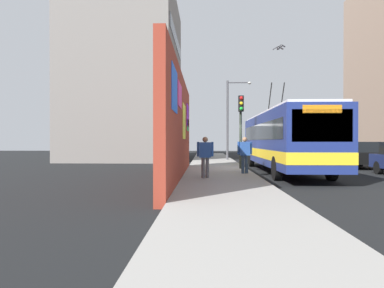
{
  "coord_description": "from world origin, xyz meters",
  "views": [
    {
      "loc": [
        -19.28,
        2.29,
        1.61
      ],
      "look_at": [
        0.54,
        2.98,
        1.46
      ],
      "focal_mm": 32.99,
      "sensor_mm": 36.0,
      "label": 1
    }
  ],
  "objects_px": {
    "parked_car_black": "(357,154)",
    "traffic_light": "(241,119)",
    "pedestrian_near_wall": "(205,154)",
    "street_lamp": "(230,114)",
    "city_bus": "(283,139)",
    "parked_car_red": "(323,151)",
    "pedestrian_at_curb": "(245,152)",
    "parked_car_silver": "(301,149)"
  },
  "relations": [
    {
      "from": "parked_car_black",
      "to": "traffic_light",
      "type": "bearing_deg",
      "value": 112.38
    },
    {
      "from": "pedestrian_near_wall",
      "to": "street_lamp",
      "type": "bearing_deg",
      "value": -8.22
    },
    {
      "from": "city_bus",
      "to": "parked_car_red",
      "type": "distance_m",
      "value": 10.74
    },
    {
      "from": "city_bus",
      "to": "traffic_light",
      "type": "bearing_deg",
      "value": 82.84
    },
    {
      "from": "parked_car_red",
      "to": "pedestrian_at_curb",
      "type": "xyz_separation_m",
      "value": [
        -11.81,
        7.45,
        0.28
      ]
    },
    {
      "from": "city_bus",
      "to": "traffic_light",
      "type": "height_order",
      "value": "city_bus"
    },
    {
      "from": "city_bus",
      "to": "parked_car_silver",
      "type": "distance_m",
      "value": 16.41
    },
    {
      "from": "street_lamp",
      "to": "city_bus",
      "type": "bearing_deg",
      "value": -168.23
    },
    {
      "from": "city_bus",
      "to": "parked_car_black",
      "type": "bearing_deg",
      "value": -57.63
    },
    {
      "from": "city_bus",
      "to": "parked_car_red",
      "type": "height_order",
      "value": "city_bus"
    },
    {
      "from": "city_bus",
      "to": "traffic_light",
      "type": "relative_size",
      "value": 3.17
    },
    {
      "from": "pedestrian_at_curb",
      "to": "street_lamp",
      "type": "height_order",
      "value": "street_lamp"
    },
    {
      "from": "pedestrian_at_curb",
      "to": "traffic_light",
      "type": "xyz_separation_m",
      "value": [
        2.72,
        -0.1,
        1.67
      ]
    },
    {
      "from": "parked_car_silver",
      "to": "street_lamp",
      "type": "relative_size",
      "value": 0.68
    },
    {
      "from": "parked_car_red",
      "to": "street_lamp",
      "type": "height_order",
      "value": "street_lamp"
    },
    {
      "from": "parked_car_silver",
      "to": "parked_car_black",
      "type": "bearing_deg",
      "value": 180.0
    },
    {
      "from": "parked_car_black",
      "to": "pedestrian_at_curb",
      "type": "height_order",
      "value": "pedestrian_at_curb"
    },
    {
      "from": "city_bus",
      "to": "pedestrian_near_wall",
      "type": "bearing_deg",
      "value": 137.88
    },
    {
      "from": "parked_car_black",
      "to": "street_lamp",
      "type": "relative_size",
      "value": 0.69
    },
    {
      "from": "parked_car_red",
      "to": "parked_car_silver",
      "type": "xyz_separation_m",
      "value": [
        6.18,
        0.0,
        -0.0
      ]
    },
    {
      "from": "parked_car_black",
      "to": "street_lamp",
      "type": "height_order",
      "value": "street_lamp"
    },
    {
      "from": "traffic_light",
      "to": "pedestrian_near_wall",
      "type": "bearing_deg",
      "value": 158.17
    },
    {
      "from": "city_bus",
      "to": "parked_car_black",
      "type": "height_order",
      "value": "city_bus"
    },
    {
      "from": "parked_car_red",
      "to": "street_lamp",
      "type": "distance_m",
      "value": 7.81
    },
    {
      "from": "pedestrian_near_wall",
      "to": "street_lamp",
      "type": "xyz_separation_m",
      "value": [
        14.14,
        -2.04,
        2.69
      ]
    },
    {
      "from": "street_lamp",
      "to": "traffic_light",
      "type": "bearing_deg",
      "value": 179.16
    },
    {
      "from": "pedestrian_at_curb",
      "to": "street_lamp",
      "type": "relative_size",
      "value": 0.26
    },
    {
      "from": "city_bus",
      "to": "parked_car_silver",
      "type": "height_order",
      "value": "city_bus"
    },
    {
      "from": "parked_car_black",
      "to": "parked_car_silver",
      "type": "distance_m",
      "value": 12.24
    },
    {
      "from": "parked_car_red",
      "to": "street_lamp",
      "type": "xyz_separation_m",
      "value": [
        0.3,
        7.21,
        2.97
      ]
    },
    {
      "from": "city_bus",
      "to": "pedestrian_at_curb",
      "type": "bearing_deg",
      "value": 137.42
    },
    {
      "from": "parked_car_silver",
      "to": "pedestrian_near_wall",
      "type": "relative_size",
      "value": 2.61
    },
    {
      "from": "pedestrian_at_curb",
      "to": "pedestrian_near_wall",
      "type": "bearing_deg",
      "value": 138.45
    },
    {
      "from": "parked_car_red",
      "to": "street_lamp",
      "type": "relative_size",
      "value": 0.7
    },
    {
      "from": "parked_car_silver",
      "to": "pedestrian_at_curb",
      "type": "distance_m",
      "value": 19.47
    },
    {
      "from": "city_bus",
      "to": "pedestrian_at_curb",
      "type": "height_order",
      "value": "city_bus"
    },
    {
      "from": "city_bus",
      "to": "pedestrian_near_wall",
      "type": "xyz_separation_m",
      "value": [
        -4.48,
        4.05,
        -0.62
      ]
    },
    {
      "from": "city_bus",
      "to": "pedestrian_near_wall",
      "type": "distance_m",
      "value": 6.08
    },
    {
      "from": "parked_car_red",
      "to": "pedestrian_near_wall",
      "type": "bearing_deg",
      "value": 146.24
    },
    {
      "from": "parked_car_silver",
      "to": "traffic_light",
      "type": "relative_size",
      "value": 1.1
    },
    {
      "from": "city_bus",
      "to": "pedestrian_at_curb",
      "type": "distance_m",
      "value": 3.38
    },
    {
      "from": "parked_car_red",
      "to": "pedestrian_at_curb",
      "type": "distance_m",
      "value": 13.97
    }
  ]
}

